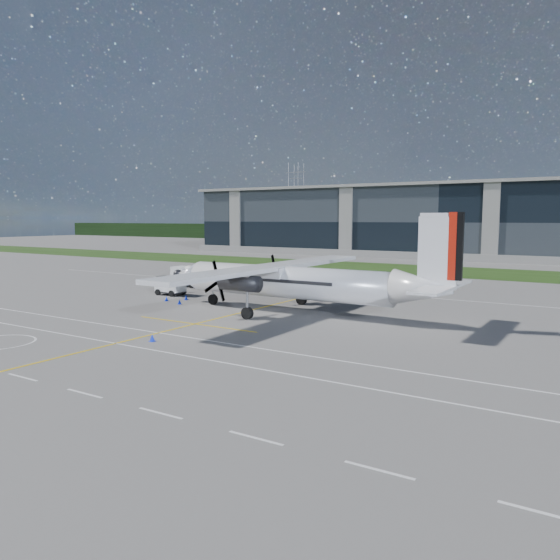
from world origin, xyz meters
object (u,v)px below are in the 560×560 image
(baggage_tug, at_px, (170,286))
(safety_cone_fwd, at_px, (166,299))
(safety_cone_nose_port, at_px, (179,302))
(safety_cone_nose_stbd, at_px, (186,297))
(pylon_west, at_px, (296,201))
(ground_crew_person, at_px, (178,284))
(safety_cone_portwing, at_px, (152,338))
(fuel_tanker_truck, at_px, (193,276))
(safety_cone_stbdwing, at_px, (342,290))
(turboprop_aircraft, at_px, (297,264))

(baggage_tug, xyz_separation_m, safety_cone_fwd, (2.72, -3.47, -0.75))
(safety_cone_nose_port, bearing_deg, safety_cone_nose_stbd, 119.05)
(pylon_west, relative_size, safety_cone_fwd, 60.00)
(ground_crew_person, bearing_deg, safety_cone_portwing, -132.30)
(safety_cone_nose_port, bearing_deg, fuel_tanker_truck, 125.64)
(baggage_tug, xyz_separation_m, ground_crew_person, (-0.69, 1.97, -0.05))
(baggage_tug, bearing_deg, safety_cone_stbdwing, 39.80)
(fuel_tanker_truck, bearing_deg, safety_cone_nose_stbd, -52.61)
(safety_cone_nose_stbd, height_order, safety_cone_stbdwing, same)
(fuel_tanker_truck, height_order, safety_cone_fwd, fuel_tanker_truck)
(fuel_tanker_truck, relative_size, safety_cone_nose_port, 13.81)
(safety_cone_fwd, bearing_deg, turboprop_aircraft, 2.81)
(safety_cone_portwing, bearing_deg, turboprop_aircraft, 79.25)
(ground_crew_person, height_order, safety_cone_portwing, ground_crew_person)
(safety_cone_fwd, bearing_deg, ground_crew_person, 122.08)
(fuel_tanker_truck, bearing_deg, safety_cone_portwing, -54.07)
(safety_cone_nose_stbd, bearing_deg, safety_cone_fwd, -126.04)
(turboprop_aircraft, distance_m, ground_crew_person, 19.23)
(safety_cone_nose_port, bearing_deg, safety_cone_fwd, 161.61)
(fuel_tanker_truck, distance_m, safety_cone_nose_port, 13.52)
(safety_cone_nose_stbd, height_order, safety_cone_portwing, same)
(baggage_tug, bearing_deg, turboprop_aircraft, -8.82)
(ground_crew_person, bearing_deg, turboprop_aircraft, -95.45)
(turboprop_aircraft, bearing_deg, safety_cone_fwd, -177.19)
(pylon_west, xyz_separation_m, safety_cone_nose_stbd, (73.67, -146.68, -14.75))
(fuel_tanker_truck, xyz_separation_m, safety_cone_nose_port, (7.85, -10.95, -1.04))
(safety_cone_stbdwing, bearing_deg, safety_cone_fwd, -127.36)
(turboprop_aircraft, xyz_separation_m, safety_cone_portwing, (-2.78, -14.66, -4.15))
(fuel_tanker_truck, distance_m, baggage_tug, 7.12)
(fuel_tanker_truck, bearing_deg, safety_cone_fwd, -62.35)
(baggage_tug, xyz_separation_m, safety_cone_nose_port, (5.29, -4.32, -0.75))
(safety_cone_stbdwing, relative_size, safety_cone_fwd, 1.00)
(baggage_tug, xyz_separation_m, safety_cone_portwing, (14.85, -17.39, -0.75))
(baggage_tug, bearing_deg, safety_cone_nose_port, -39.24)
(safety_cone_nose_stbd, relative_size, safety_cone_portwing, 1.00)
(safety_cone_nose_port, height_order, safety_cone_stbdwing, same)
(baggage_tug, xyz_separation_m, safety_cone_nose_stbd, (3.91, -1.84, -0.75))
(baggage_tug, relative_size, safety_cone_nose_stbd, 6.66)
(safety_cone_fwd, bearing_deg, safety_cone_nose_port, -18.39)
(safety_cone_portwing, bearing_deg, safety_cone_nose_stbd, 125.11)
(safety_cone_stbdwing, bearing_deg, fuel_tanker_truck, -161.91)
(baggage_tug, height_order, safety_cone_nose_stbd, baggage_tug)
(safety_cone_nose_stbd, distance_m, safety_cone_stbdwing, 17.81)
(turboprop_aircraft, xyz_separation_m, safety_cone_nose_port, (-12.34, -1.58, -4.15))
(safety_cone_nose_port, bearing_deg, turboprop_aircraft, 7.31)
(fuel_tanker_truck, bearing_deg, turboprop_aircraft, -24.89)
(safety_cone_stbdwing, height_order, safety_cone_portwing, same)
(baggage_tug, bearing_deg, safety_cone_nose_stbd, -25.17)
(ground_crew_person, xyz_separation_m, safety_cone_portwing, (15.53, -19.37, -0.70))
(ground_crew_person, relative_size, safety_cone_stbdwing, 3.78)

